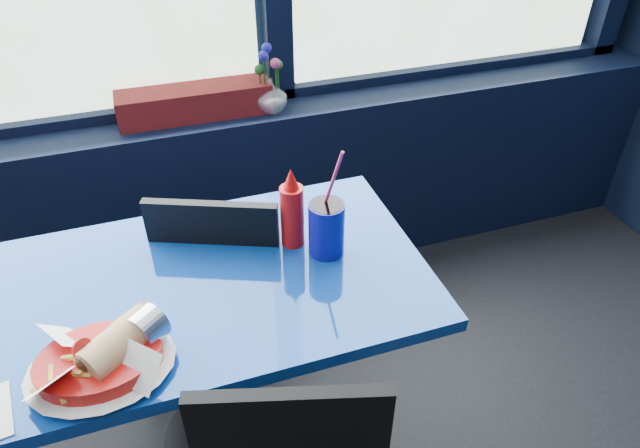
{
  "coord_description": "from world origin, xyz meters",
  "views": [
    {
      "loc": [
        0.24,
        0.84,
        1.79
      ],
      "look_at": [
        0.62,
        1.98,
        0.88
      ],
      "focal_mm": 32.0,
      "sensor_mm": 36.0,
      "label": 1
    }
  ],
  "objects_px": {
    "chair_near_back": "(204,282)",
    "soda_cup": "(327,227)",
    "food_basket": "(102,358)",
    "ketchup_bottle": "(292,212)",
    "planter_box": "(195,102)",
    "near_table": "(211,328)",
    "flower_vase": "(270,92)"
  },
  "relations": [
    {
      "from": "near_table",
      "to": "food_basket",
      "type": "distance_m",
      "value": 0.4
    },
    {
      "from": "flower_vase",
      "to": "soda_cup",
      "type": "height_order",
      "value": "soda_cup"
    },
    {
      "from": "chair_near_back",
      "to": "soda_cup",
      "type": "bearing_deg",
      "value": 166.31
    },
    {
      "from": "ketchup_bottle",
      "to": "soda_cup",
      "type": "xyz_separation_m",
      "value": [
        0.08,
        -0.07,
        -0.03
      ]
    },
    {
      "from": "ketchup_bottle",
      "to": "soda_cup",
      "type": "distance_m",
      "value": 0.11
    },
    {
      "from": "chair_near_back",
      "to": "soda_cup",
      "type": "relative_size",
      "value": 2.61
    },
    {
      "from": "flower_vase",
      "to": "ketchup_bottle",
      "type": "bearing_deg",
      "value": -100.2
    },
    {
      "from": "chair_near_back",
      "to": "soda_cup",
      "type": "height_order",
      "value": "soda_cup"
    },
    {
      "from": "near_table",
      "to": "chair_near_back",
      "type": "height_order",
      "value": "chair_near_back"
    },
    {
      "from": "chair_near_back",
      "to": "soda_cup",
      "type": "xyz_separation_m",
      "value": [
        0.34,
        -0.25,
        0.33
      ]
    },
    {
      "from": "planter_box",
      "to": "flower_vase",
      "type": "relative_size",
      "value": 2.18
    },
    {
      "from": "near_table",
      "to": "planter_box",
      "type": "height_order",
      "value": "planter_box"
    },
    {
      "from": "planter_box",
      "to": "flower_vase",
      "type": "height_order",
      "value": "flower_vase"
    },
    {
      "from": "chair_near_back",
      "to": "flower_vase",
      "type": "relative_size",
      "value": 3.38
    },
    {
      "from": "planter_box",
      "to": "soda_cup",
      "type": "xyz_separation_m",
      "value": [
        0.23,
        -0.86,
        -0.02
      ]
    },
    {
      "from": "near_table",
      "to": "chair_near_back",
      "type": "bearing_deg",
      "value": 86.55
    },
    {
      "from": "planter_box",
      "to": "near_table",
      "type": "bearing_deg",
      "value": -97.39
    },
    {
      "from": "planter_box",
      "to": "chair_near_back",
      "type": "bearing_deg",
      "value": -99.42
    },
    {
      "from": "near_table",
      "to": "food_basket",
      "type": "height_order",
      "value": "food_basket"
    },
    {
      "from": "soda_cup",
      "to": "planter_box",
      "type": "bearing_deg",
      "value": 104.63
    },
    {
      "from": "soda_cup",
      "to": "flower_vase",
      "type": "bearing_deg",
      "value": 86.07
    },
    {
      "from": "planter_box",
      "to": "soda_cup",
      "type": "distance_m",
      "value": 0.89
    },
    {
      "from": "ketchup_bottle",
      "to": "chair_near_back",
      "type": "bearing_deg",
      "value": 145.21
    },
    {
      "from": "near_table",
      "to": "soda_cup",
      "type": "height_order",
      "value": "soda_cup"
    },
    {
      "from": "planter_box",
      "to": "flower_vase",
      "type": "distance_m",
      "value": 0.29
    },
    {
      "from": "planter_box",
      "to": "ketchup_bottle",
      "type": "height_order",
      "value": "ketchup_bottle"
    },
    {
      "from": "near_table",
      "to": "flower_vase",
      "type": "xyz_separation_m",
      "value": [
        0.41,
        0.83,
        0.31
      ]
    },
    {
      "from": "food_basket",
      "to": "ketchup_bottle",
      "type": "bearing_deg",
      "value": 16.15
    },
    {
      "from": "chair_near_back",
      "to": "ketchup_bottle",
      "type": "relative_size",
      "value": 3.57
    },
    {
      "from": "near_table",
      "to": "planter_box",
      "type": "bearing_deg",
      "value": 81.67
    },
    {
      "from": "ketchup_bottle",
      "to": "soda_cup",
      "type": "height_order",
      "value": "soda_cup"
    },
    {
      "from": "near_table",
      "to": "ketchup_bottle",
      "type": "distance_m",
      "value": 0.41
    }
  ]
}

